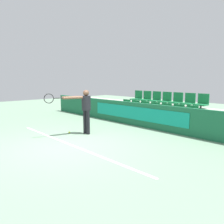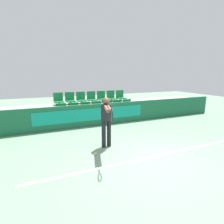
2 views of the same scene
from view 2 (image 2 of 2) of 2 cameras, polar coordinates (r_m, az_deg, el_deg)
ground_plane at (r=4.92m, az=12.17°, el=-15.24°), size 30.00×30.00×0.00m
court_baseline at (r=5.02m, az=11.14°, el=-14.52°), size 6.33×0.08×0.01m
barrier_wall at (r=7.85m, az=-3.42°, el=-0.74°), size 13.00×0.14×0.98m
bleacher_tier_front at (r=8.40m, az=-4.52°, el=-1.93°), size 12.60×0.87×0.40m
bleacher_tier_middle at (r=9.16m, az=-6.30°, el=0.51°), size 12.60×0.87×0.80m
stadium_chair_0 at (r=8.06m, az=-16.16°, el=0.23°), size 0.45×0.44×0.58m
stadium_chair_1 at (r=8.15m, az=-12.28°, el=0.56°), size 0.45×0.44×0.58m
stadium_chair_2 at (r=8.27m, az=-8.50°, el=0.87°), size 0.45×0.44×0.58m
stadium_chair_3 at (r=8.42m, az=-4.84°, el=1.17°), size 0.45×0.44×0.58m
stadium_chair_4 at (r=8.61m, az=-1.33°, el=1.45°), size 0.45×0.44×0.58m
stadium_chair_5 at (r=8.83m, az=2.02°, el=1.72°), size 0.45×0.44×0.58m
stadium_chair_6 at (r=9.08m, az=5.20°, el=1.96°), size 0.45×0.44×0.58m
stadium_chair_7 at (r=8.85m, az=-17.05°, el=3.85°), size 0.45×0.44×0.58m
stadium_chair_8 at (r=8.92m, az=-13.49°, el=4.11°), size 0.45×0.44×0.58m
stadium_chair_9 at (r=9.03m, az=-10.01°, el=4.36°), size 0.45×0.44×0.58m
stadium_chair_10 at (r=9.18m, az=-6.62°, el=4.58°), size 0.45×0.44×0.58m
stadium_chair_11 at (r=9.35m, az=-3.35°, el=4.78°), size 0.45×0.44×0.58m
stadium_chair_12 at (r=9.55m, az=-0.20°, el=4.96°), size 0.45×0.44×0.58m
stadium_chair_13 at (r=9.78m, az=2.81°, el=5.11°), size 0.45×0.44×0.58m
tennis_player at (r=5.26m, az=-1.80°, el=-1.73°), size 0.56×1.56×1.57m
tennis_ball at (r=5.13m, az=-5.34°, el=-13.40°), size 0.07×0.07×0.07m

